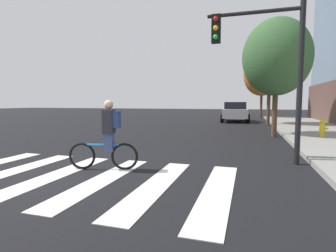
{
  "coord_description": "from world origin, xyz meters",
  "views": [
    {
      "loc": [
        3.92,
        -4.81,
        1.63
      ],
      "look_at": [
        1.61,
        2.74,
        0.92
      ],
      "focal_mm": 28.21,
      "sensor_mm": 36.0,
      "label": 1
    }
  ],
  "objects": [
    {
      "name": "street_tree_mid",
      "position": [
        5.27,
        15.12,
        4.29
      ],
      "size": [
        3.57,
        3.57,
        6.35
      ],
      "color": "#4C3823",
      "rests_on": "ground"
    },
    {
      "name": "cyclist",
      "position": [
        0.69,
        0.79,
        0.84
      ],
      "size": [
        1.68,
        0.47,
        1.69
      ],
      "color": "black",
      "rests_on": "ground"
    },
    {
      "name": "sedan_mid",
      "position": [
        2.83,
        18.35,
        0.86
      ],
      "size": [
        2.45,
        4.9,
        1.66
      ],
      "color": "#B7B7BC",
      "rests_on": "ground"
    },
    {
      "name": "street_tree_near",
      "position": [
        5.1,
        8.54,
        3.71
      ],
      "size": [
        3.09,
        3.09,
        5.5
      ],
      "color": "#4C3823",
      "rests_on": "ground"
    },
    {
      "name": "ground_plane",
      "position": [
        0.0,
        0.0,
        0.0
      ],
      "size": [
        120.0,
        120.0,
        0.0
      ],
      "primitive_type": "plane",
      "color": "black"
    },
    {
      "name": "crosswalk_stripes",
      "position": [
        0.41,
        0.0,
        0.01
      ],
      "size": [
        6.54,
        3.69,
        0.01
      ],
      "color": "silver",
      "rests_on": "ground"
    },
    {
      "name": "street_tree_far",
      "position": [
        5.17,
        24.1,
        4.4
      ],
      "size": [
        3.66,
        3.66,
        6.52
      ],
      "color": "#4C3823",
      "rests_on": "ground"
    },
    {
      "name": "fire_hydrant",
      "position": [
        7.0,
        8.01,
        0.53
      ],
      "size": [
        0.33,
        0.22,
        0.78
      ],
      "color": "gold",
      "rests_on": "sidewalk"
    },
    {
      "name": "traffic_light_near",
      "position": [
        4.34,
        2.73,
        2.86
      ],
      "size": [
        2.47,
        0.28,
        4.2
      ],
      "color": "black",
      "rests_on": "ground"
    }
  ]
}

